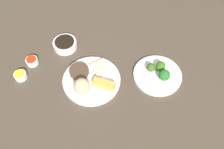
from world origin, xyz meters
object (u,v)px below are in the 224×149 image
Objects in this scene: main_plate at (92,80)px; sauce_ramekin_hot_mustard at (20,76)px; sauce_ramekin_sweet_and_sour at (32,61)px; soy_sauce_bowl at (65,45)px; broccoli_plate at (157,75)px.

sauce_ramekin_hot_mustard is (0.28, 0.16, 0.01)m from main_plate.
sauce_ramekin_hot_mustard is 1.00× the size of sauce_ramekin_sweet_and_sour.
sauce_ramekin_hot_mustard reaches higher than main_plate.
sauce_ramekin_sweet_and_sour is (0.06, 0.16, -0.00)m from soy_sauce_bowl.
soy_sauce_bowl reaches higher than broccoli_plate.
broccoli_plate is at bearing -168.64° from soy_sauce_bowl.
main_plate reaches higher than broccoli_plate.
broccoli_plate is at bearing -141.43° from main_plate.
sauce_ramekin_sweet_and_sour is at bearing 67.96° from soy_sauce_bowl.
soy_sauce_bowl is (0.45, 0.09, 0.01)m from broccoli_plate.
sauce_ramekin_sweet_and_sour is at bearing -81.57° from sauce_ramekin_hot_mustard.
sauce_ramekin_hot_mustard is (0.51, 0.34, 0.01)m from broccoli_plate.
broccoli_plate is at bearing -146.18° from sauce_ramekin_hot_mustard.
sauce_ramekin_hot_mustard is (0.05, 0.25, -0.00)m from soy_sauce_bowl.
sauce_ramekin_sweet_and_sour is (0.29, 0.07, 0.01)m from main_plate.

